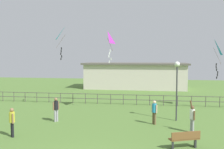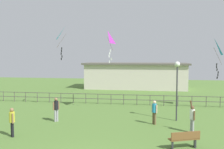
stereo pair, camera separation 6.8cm
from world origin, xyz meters
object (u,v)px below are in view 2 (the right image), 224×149
Objects in this scene: lamppost at (177,77)px; kite_3 at (214,49)px; kite_0 at (66,35)px; kite_1 at (108,39)px; person_0 at (56,108)px; person_1 at (12,120)px; person_4 at (154,111)px; park_bench at (184,139)px; person_2 at (192,117)px.

kite_3 reaches higher than lamppost.
kite_1 is at bearing -13.48° from kite_0.
person_0 is 1.01× the size of person_1.
person_1 is 1.03× the size of person_4.
park_bench is 0.55× the size of kite_0.
person_4 is 0.56× the size of kite_0.
kite_1 is at bearing -165.22° from kite_3.
person_0 reaches higher than park_bench.
kite_1 is (-5.09, 7.64, 5.37)m from park_bench.
lamppost is 2.60× the size of person_4.
person_4 is at bearing -43.07° from kite_1.
person_0 is 1.04× the size of person_4.
kite_0 is (-8.88, 8.55, 5.78)m from park_bench.
lamppost is 2.65× the size of park_bench.
kite_1 reaches higher than lamppost.
person_0 is 8.84m from person_2.
kite_0 reaches higher than kite_3.
kite_1 is (-5.85, 4.93, 4.89)m from person_2.
lamppost is at bearing 10.56° from person_0.
lamppost is 3.46m from person_2.
kite_3 is at bearing 37.00° from person_1.
kite_1 is (2.92, 3.75, 4.89)m from person_0.
person_2 is at bearing -34.54° from person_4.
person_1 is at bearing 177.75° from park_bench.
park_bench is 2.85m from person_2.
kite_3 is (2.71, 7.19, 4.12)m from person_2.
person_0 is 3.72m from person_1.
person_1 is 9.68m from kite_1.
person_4 is (-1.41, 4.20, 0.44)m from park_bench.
person_0 is 6.82m from kite_1.
person_2 is 9.08m from kite_1.
kite_0 is at bearing 149.80° from person_4.
kite_0 is at bearing 160.71° from lamppost.
park_bench is at bearing -25.90° from person_0.
person_2 reaches higher than person_0.
park_bench is 8.92m from person_0.
park_bench is 0.83× the size of person_2.
kite_0 is (-9.64, 5.84, 5.30)m from person_2.
person_0 is at bearing -79.38° from kite_0.
lamppost is at bearing -126.77° from kite_3.
park_bench is 0.94× the size of person_0.
lamppost is at bearing 28.47° from person_1.
person_4 is at bearing 108.59° from park_bench.
lamppost is 10.78m from person_1.
kite_1 is at bearing 136.93° from person_4.
kite_0 is at bearing 166.52° from kite_1.
lamppost reaches higher than person_2.
person_1 is at bearing -92.13° from kite_0.
kite_0 is at bearing -173.77° from kite_3.
person_4 is at bearing 26.29° from person_1.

